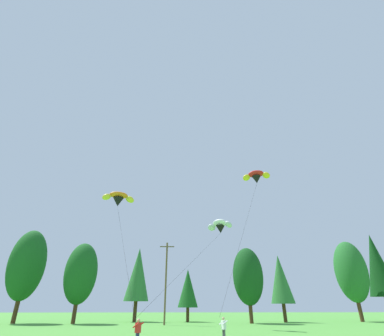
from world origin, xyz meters
The scene contains 14 objects.
treeline_tree_b centered at (-25.82, 49.51, 8.45)m, with size 5.57×5.57×13.96m.
treeline_tree_c centered at (-16.63, 48.56, 7.07)m, with size 4.95×4.95×11.67m.
treeline_tree_d centered at (-8.38, 53.76, 7.46)m, with size 4.22×4.22×11.91m.
treeline_tree_e centered at (0.45, 53.48, 5.15)m, with size 3.41×3.41×8.23m.
treeline_tree_f centered at (10.05, 48.76, 6.73)m, with size 4.80×4.80×11.12m.
treeline_tree_g centered at (16.24, 51.64, 6.55)m, with size 3.90×3.90×10.45m.
treeline_tree_h centered at (29.42, 52.52, 7.91)m, with size 5.33×5.33×13.07m.
treeline_tree_i centered at (35.71, 54.28, 9.34)m, with size 4.88×4.88×14.90m.
utility_pole centered at (-3.00, 45.44, 5.91)m, with size 2.20×0.26×11.29m.
kite_flyer_near centered at (-3.59, 22.41, 1.00)m, with size 0.74×0.75×1.69m.
kite_flyer_mid centered at (2.56, 25.12, 1.00)m, with size 0.70×0.72×1.69m.
parafoil_kite_high_orange centered at (-7.79, 30.18, 13.05)m, with size 5.69×8.56×12.28m.
parafoil_kite_mid_red_yellow centered at (8.46, 32.44, 16.96)m, with size 7.93×8.42×16.24m.
parafoil_kite_far_white centered at (4.37, 37.88, 12.07)m, with size 9.99×16.86×11.47m.
Camera 1 is at (-0.75, 0.58, 2.52)m, focal length 26.36 mm.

